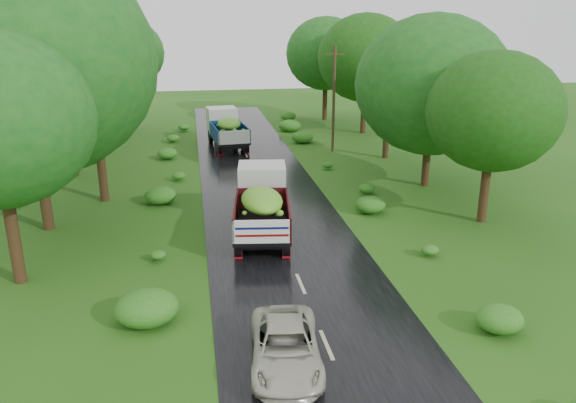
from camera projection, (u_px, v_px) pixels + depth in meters
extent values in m
plane|color=#1F4D10|center=(327.00, 345.00, 16.47)|extent=(120.00, 120.00, 0.00)
cube|color=black|center=(296.00, 272.00, 21.14)|extent=(6.50, 80.00, 0.02)
cube|color=#BFB78C|center=(327.00, 345.00, 16.46)|extent=(0.12, 1.60, 0.00)
cube|color=#BFB78C|center=(301.00, 284.00, 20.20)|extent=(0.12, 1.60, 0.00)
cube|color=#BFB78C|center=(283.00, 242.00, 23.94)|extent=(0.12, 1.60, 0.00)
cube|color=#BFB78C|center=(270.00, 211.00, 27.68)|extent=(0.12, 1.60, 0.00)
cube|color=#BFB78C|center=(260.00, 188.00, 31.42)|extent=(0.12, 1.60, 0.00)
cube|color=#BFB78C|center=(252.00, 169.00, 35.16)|extent=(0.12, 1.60, 0.00)
cube|color=#BFB78C|center=(246.00, 154.00, 38.91)|extent=(0.12, 1.60, 0.00)
cube|color=#BFB78C|center=(241.00, 142.00, 42.65)|extent=(0.12, 1.60, 0.00)
cube|color=#BFB78C|center=(237.00, 132.00, 46.39)|extent=(0.12, 1.60, 0.00)
cube|color=#BFB78C|center=(233.00, 123.00, 50.13)|extent=(0.12, 1.60, 0.00)
cube|color=#BFB78C|center=(230.00, 116.00, 53.87)|extent=(0.12, 1.60, 0.00)
cube|color=black|center=(262.00, 222.00, 24.46)|extent=(2.39, 5.71, 0.28)
cylinder|color=black|center=(242.00, 210.00, 26.38)|extent=(0.40, 1.01, 0.98)
cylinder|color=black|center=(283.00, 210.00, 26.46)|extent=(0.40, 1.01, 0.98)
cylinder|color=black|center=(239.00, 236.00, 23.28)|extent=(0.40, 1.01, 0.98)
cylinder|color=black|center=(285.00, 235.00, 23.35)|extent=(0.40, 1.01, 0.98)
cylinder|color=black|center=(238.00, 246.00, 22.32)|extent=(0.40, 1.01, 0.98)
cylinder|color=black|center=(286.00, 245.00, 22.40)|extent=(0.40, 1.01, 0.98)
cube|color=maroon|center=(238.00, 254.00, 22.08)|extent=(0.34, 0.08, 0.44)
cube|color=maroon|center=(287.00, 253.00, 22.15)|extent=(0.34, 0.08, 0.44)
cube|color=silver|center=(262.00, 184.00, 26.22)|extent=(2.39, 2.13, 1.87)
cube|color=black|center=(262.00, 226.00, 23.42)|extent=(2.78, 4.48, 0.16)
cube|color=#4A0D10|center=(236.00, 214.00, 23.20)|extent=(0.61, 4.20, 0.93)
cube|color=#4A0D10|center=(288.00, 213.00, 23.29)|extent=(0.61, 4.20, 0.93)
cube|color=#4A0D10|center=(262.00, 198.00, 25.21)|extent=(2.25, 0.37, 0.93)
cube|color=silver|center=(262.00, 232.00, 21.28)|extent=(2.25, 0.37, 0.93)
ellipsoid|color=#318518|center=(262.00, 200.00, 23.06)|extent=(2.33, 3.76, 0.98)
cube|color=black|center=(227.00, 139.00, 40.83)|extent=(2.23, 5.59, 0.27)
cylinder|color=black|center=(211.00, 136.00, 42.45)|extent=(0.37, 0.99, 0.97)
cylinder|color=black|center=(235.00, 135.00, 42.93)|extent=(0.37, 0.99, 0.97)
cylinder|color=black|center=(217.00, 145.00, 39.50)|extent=(0.37, 0.99, 0.97)
cylinder|color=black|center=(243.00, 144.00, 39.99)|extent=(0.37, 0.99, 0.97)
cylinder|color=black|center=(219.00, 149.00, 38.60)|extent=(0.37, 0.99, 0.97)
cylinder|color=black|center=(246.00, 147.00, 39.08)|extent=(0.37, 0.99, 0.97)
cube|color=maroon|center=(220.00, 153.00, 38.37)|extent=(0.33, 0.07, 0.44)
cube|color=maroon|center=(247.00, 151.00, 38.85)|extent=(0.33, 0.07, 0.44)
cube|color=silver|center=(222.00, 120.00, 42.49)|extent=(2.32, 2.05, 1.84)
cube|color=black|center=(230.00, 139.00, 39.84)|extent=(2.65, 4.37, 0.15)
cube|color=navy|center=(214.00, 132.00, 39.39)|extent=(0.51, 4.15, 0.92)
cube|color=navy|center=(244.00, 131.00, 39.94)|extent=(0.51, 4.15, 0.92)
cube|color=navy|center=(224.00, 126.00, 41.53)|extent=(2.22, 0.31, 0.92)
cube|color=silver|center=(235.00, 137.00, 37.80)|extent=(2.22, 0.31, 0.92)
ellipsoid|color=#318518|center=(229.00, 123.00, 39.48)|extent=(2.22, 3.67, 0.97)
imported|color=beige|center=(286.00, 347.00, 15.35)|extent=(2.31, 4.25, 1.13)
cylinder|color=#382616|center=(334.00, 100.00, 38.70)|extent=(0.21, 0.21, 7.26)
cube|color=#382616|center=(335.00, 54.00, 37.72)|extent=(1.27, 0.14, 0.09)
cylinder|color=black|center=(6.00, 194.00, 19.33)|extent=(0.44, 0.44, 6.73)
cylinder|color=black|center=(36.00, 138.00, 24.11)|extent=(0.48, 0.48, 8.39)
ellipsoid|color=#18450D|center=(25.00, 62.00, 23.10)|extent=(4.64, 4.64, 4.18)
cylinder|color=black|center=(98.00, 133.00, 28.24)|extent=(0.45, 0.45, 7.11)
ellipsoid|color=#18450D|center=(92.00, 79.00, 27.38)|extent=(3.36, 3.36, 3.02)
cylinder|color=black|center=(65.00, 97.00, 32.35)|extent=(0.51, 0.51, 9.48)
ellipsoid|color=#18450D|center=(56.00, 31.00, 31.22)|extent=(4.12, 4.12, 3.71)
cylinder|color=black|center=(85.00, 103.00, 38.02)|extent=(0.45, 0.45, 7.15)
ellipsoid|color=#18450D|center=(81.00, 61.00, 37.16)|extent=(3.26, 3.26, 2.93)
cylinder|color=black|center=(95.00, 86.00, 42.89)|extent=(0.48, 0.48, 8.14)
ellipsoid|color=#18450D|center=(90.00, 44.00, 41.91)|extent=(3.82, 3.82, 3.44)
cylinder|color=black|center=(128.00, 86.00, 46.91)|extent=(0.45, 0.45, 7.11)
ellipsoid|color=#18450D|center=(125.00, 53.00, 46.06)|extent=(3.56, 3.56, 3.20)
cylinder|color=black|center=(488.00, 160.00, 25.46)|extent=(0.42, 0.42, 5.88)
ellipsoid|color=#134E16|center=(494.00, 111.00, 24.75)|extent=(3.45, 3.45, 3.10)
cylinder|color=black|center=(429.00, 130.00, 30.92)|extent=(0.43, 0.43, 6.41)
ellipsoid|color=#134E16|center=(432.00, 85.00, 30.15)|extent=(4.09, 4.09, 3.68)
cylinder|color=black|center=(387.00, 118.00, 37.28)|extent=(0.41, 0.41, 5.45)
ellipsoid|color=#134E16|center=(389.00, 86.00, 36.62)|extent=(2.94, 2.94, 2.64)
cylinder|color=black|center=(364.00, 91.00, 45.09)|extent=(0.44, 0.44, 6.82)
ellipsoid|color=#134E16|center=(366.00, 58.00, 44.27)|extent=(3.91, 3.91, 3.52)
cylinder|color=black|center=(325.00, 83.00, 50.89)|extent=(0.44, 0.44, 6.75)
ellipsoid|color=#134E16|center=(326.00, 54.00, 50.08)|extent=(3.79, 3.79, 3.41)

